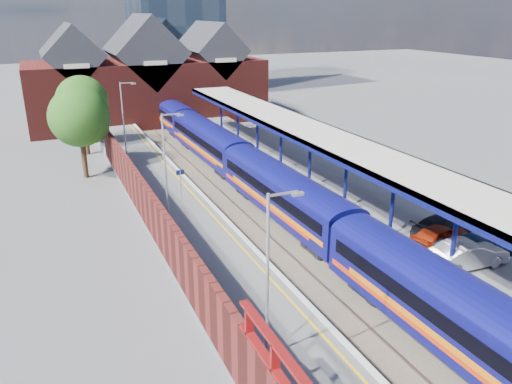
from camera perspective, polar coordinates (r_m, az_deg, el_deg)
ground at (r=43.79m, az=-4.24°, el=1.15°), size 240.00×240.00×0.00m
ballast_bed at (r=35.13m, az=1.26°, el=-3.65°), size 6.00×76.00×0.06m
rails at (r=35.10m, az=1.27°, el=-3.52°), size 4.51×76.00×0.14m
left_platform at (r=33.19m, az=-7.40°, el=-4.41°), size 5.00×76.00×1.00m
right_platform at (r=37.69m, az=9.58°, el=-1.48°), size 6.00×76.00×1.00m
coping_left at (r=33.63m, az=-3.60°, el=-2.96°), size 0.30×76.00×0.05m
coping_right at (r=36.09m, az=5.82°, el=-1.38°), size 0.30×76.00×0.05m
yellow_line at (r=33.46m, az=-4.57°, el=-3.15°), size 0.14×76.00×0.01m
train at (r=42.38m, az=-1.76°, el=3.56°), size 3.03×65.94×3.45m
canopy at (r=37.56m, az=7.72°, el=6.17°), size 4.50×52.00×4.48m
lamp_post_b at (r=19.13m, az=1.71°, el=-8.58°), size 1.48×0.18×7.00m
lamp_post_c at (r=33.26m, az=-10.16°, el=3.75°), size 1.48×0.18×7.00m
lamp_post_d at (r=48.57m, az=-14.81°, el=8.53°), size 1.48×0.18×7.00m
platform_sign at (r=36.11m, az=-8.62°, el=1.32°), size 0.55×0.08×2.50m
brick_wall at (r=26.11m, az=-8.99°, el=-6.84°), size 0.35×50.00×3.86m
station_building at (r=69.06m, az=-12.39°, el=12.37°), size 30.00×12.12×13.78m
tree_near at (r=46.02m, az=-19.33°, el=7.91°), size 5.20×5.20×8.10m
tree_far at (r=53.94m, az=-19.08°, el=9.59°), size 5.20×5.20×8.10m
parked_car_red at (r=31.47m, az=20.29°, el=-4.64°), size 4.14×2.13×1.35m
parked_car_silver at (r=29.54m, az=23.06°, el=-6.52°), size 4.60×1.83×1.49m
parked_car_dark at (r=32.86m, az=20.55°, el=-3.63°), size 4.86×2.68×1.34m
parked_car_blue at (r=30.92m, az=23.87°, el=-5.65°), size 4.73×2.35×1.29m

